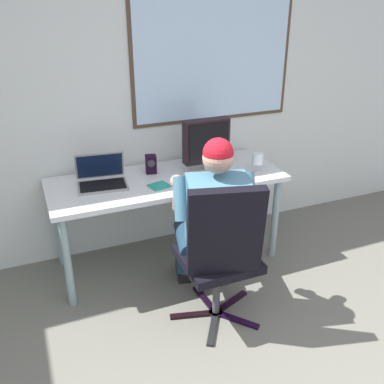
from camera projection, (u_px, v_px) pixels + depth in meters
name	position (u px, v px, depth m)	size (l,w,h in m)	color
wall_rear	(141.00, 81.00, 3.37)	(5.87, 0.08, 2.83)	silver
desk	(167.00, 187.00, 3.36)	(1.81, 0.69, 0.75)	#7F989E
office_chair	(221.00, 249.00, 2.68)	(0.62, 0.64, 1.07)	black
person_seated	(213.00, 219.00, 2.87)	(0.61, 0.79, 1.28)	#1B3349
crt_monitor	(206.00, 144.00, 3.36)	(0.37, 0.23, 0.42)	beige
laptop	(101.00, 176.00, 3.20)	(0.39, 0.33, 0.23)	gray
wine_glass	(258.00, 159.00, 3.40)	(0.09, 0.09, 0.15)	silver
desk_speaker	(151.00, 164.00, 3.38)	(0.09, 0.09, 0.15)	black
cd_case	(159.00, 186.00, 3.18)	(0.17, 0.16, 0.01)	teal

